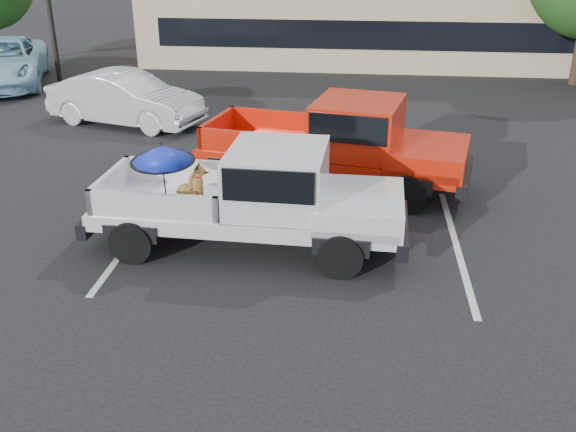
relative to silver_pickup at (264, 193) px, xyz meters
name	(u,v)px	position (x,y,z in m)	size (l,w,h in m)	color
ground	(281,292)	(0.49, -1.59, -1.05)	(90.00, 90.00, 0.00)	black
stripe_left	(139,230)	(-2.51, 0.41, -1.05)	(0.12, 5.00, 0.01)	silver
stripe_right	(456,245)	(3.49, 0.41, -1.05)	(0.12, 5.00, 0.01)	silver
silver_pickup	(264,193)	(0.00, 0.00, 0.00)	(5.76, 2.27, 2.06)	black
red_pickup	(349,141)	(1.41, 3.09, 0.04)	(6.34, 3.26, 1.99)	black
silver_sedan	(125,99)	(-5.18, 7.46, -0.29)	(1.61, 4.62, 1.52)	silver
blue_suv	(2,63)	(-11.38, 11.92, -0.22)	(2.77, 6.01, 1.67)	#9BCDE8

